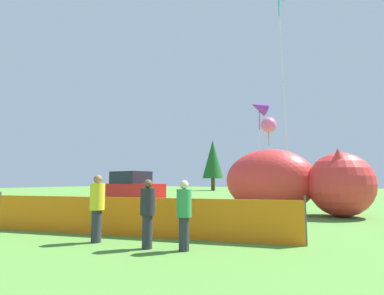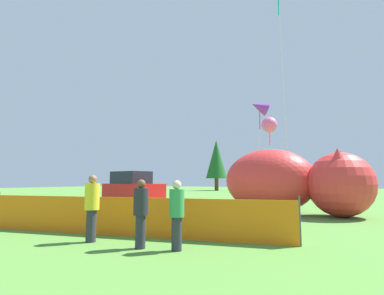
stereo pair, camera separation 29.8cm
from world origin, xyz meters
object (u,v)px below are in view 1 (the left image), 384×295
at_px(parked_car, 132,191).
at_px(spectator_in_red_shirt, 148,210).
at_px(kite_purple_delta, 259,108).
at_px(folding_chair, 261,212).
at_px(spectator_in_green_shirt, 97,205).
at_px(inflatable_cat, 289,183).
at_px(kite_pink_octopus, 268,125).
at_px(spectator_in_yellow_shirt, 184,212).

distance_m(parked_car, spectator_in_red_shirt, 10.46).
bearing_deg(kite_purple_delta, folding_chair, -74.10).
xyz_separation_m(parked_car, spectator_in_green_shirt, (5.43, -7.80, -0.07)).
xyz_separation_m(folding_chair, spectator_in_green_shirt, (-3.09, -4.54, 0.42)).
bearing_deg(parked_car, inflatable_cat, 20.60).
relative_size(folding_chair, kite_pink_octopus, 0.16).
distance_m(folding_chair, kite_purple_delta, 8.49).
height_order(spectator_in_green_shirt, spectator_in_red_shirt, spectator_in_green_shirt).
distance_m(spectator_in_green_shirt, kite_pink_octopus, 13.74).
height_order(parked_car, spectator_in_yellow_shirt, parked_car).
relative_size(folding_chair, spectator_in_red_shirt, 0.56).
xyz_separation_m(inflatable_cat, spectator_in_yellow_shirt, (-0.62, -9.14, -0.60)).
xyz_separation_m(folding_chair, kite_purple_delta, (-1.82, 6.39, 5.28)).
distance_m(spectator_in_red_shirt, kite_pink_octopus, 13.64).
bearing_deg(inflatable_cat, kite_pink_octopus, 121.22).
bearing_deg(spectator_in_yellow_shirt, inflatable_cat, 86.13).
distance_m(folding_chair, inflatable_cat, 5.00).
bearing_deg(kite_purple_delta, parked_car, -154.92).
relative_size(parked_car, folding_chair, 4.42).
bearing_deg(spectator_in_green_shirt, kite_pink_octopus, 84.52).
height_order(spectator_in_green_shirt, spectator_in_yellow_shirt, spectator_in_green_shirt).
bearing_deg(folding_chair, kite_purple_delta, -125.35).
xyz_separation_m(spectator_in_yellow_shirt, kite_pink_octopus, (-1.26, 12.72, 4.25)).
height_order(spectator_in_red_shirt, spectator_in_yellow_shirt, spectator_in_red_shirt).
bearing_deg(parked_car, kite_purple_delta, 34.71).
bearing_deg(folding_chair, kite_pink_octopus, -128.99).
bearing_deg(folding_chair, spectator_in_yellow_shirt, 30.85).
height_order(parked_car, inflatable_cat, inflatable_cat).
bearing_deg(inflatable_cat, parked_car, -165.51).
relative_size(folding_chair, spectator_in_green_shirt, 0.52).
relative_size(inflatable_cat, kite_pink_octopus, 1.26).
relative_size(spectator_in_yellow_shirt, kite_pink_octopus, 0.29).
bearing_deg(kite_pink_octopus, inflatable_cat, -62.30).
bearing_deg(spectator_in_green_shirt, folding_chair, 55.74).
xyz_separation_m(spectator_in_green_shirt, spectator_in_red_shirt, (1.62, 0.07, -0.07)).
bearing_deg(kite_pink_octopus, spectator_in_yellow_shirt, -84.35).
height_order(parked_car, spectator_in_red_shirt, parked_car).
bearing_deg(folding_chair, parked_car, -72.14).
relative_size(kite_purple_delta, kite_pink_octopus, 1.13).
bearing_deg(spectator_in_red_shirt, parked_car, 132.41).
height_order(inflatable_cat, kite_pink_octopus, kite_pink_octopus).
distance_m(parked_car, spectator_in_green_shirt, 9.50).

